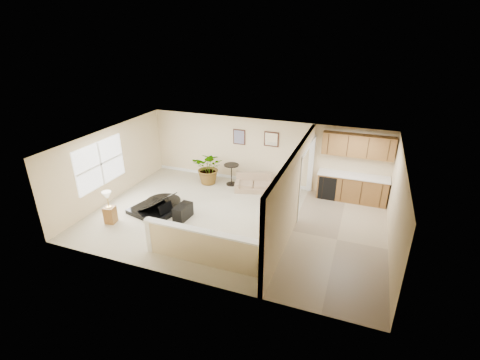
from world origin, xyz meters
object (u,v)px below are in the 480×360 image
at_px(piano, 154,195).
at_px(lamp_stand, 109,210).
at_px(palm_plant, 209,168).
at_px(piano_bench, 183,212).
at_px(small_plant, 294,194).
at_px(accent_table, 231,172).
at_px(loveseat, 254,182).

distance_m(piano, lamp_stand, 1.44).
xyz_separation_m(piano, palm_plant, (0.75, 2.59, 0.08)).
bearing_deg(palm_plant, piano_bench, -82.47).
relative_size(palm_plant, small_plant, 2.70).
height_order(piano, palm_plant, piano).
bearing_deg(palm_plant, small_plant, -4.03).
bearing_deg(accent_table, small_plant, -9.32).
bearing_deg(loveseat, piano, -148.29).
relative_size(accent_table, palm_plant, 0.63).
height_order(piano_bench, loveseat, loveseat).
bearing_deg(lamp_stand, piano_bench, 26.76).
xyz_separation_m(piano, accent_table, (1.58, 2.76, -0.03)).
xyz_separation_m(accent_table, lamp_stand, (-2.44, -3.91, -0.08)).
height_order(piano, accent_table, piano).
bearing_deg(accent_table, lamp_stand, -121.94).
bearing_deg(piano_bench, piano, 172.06).
bearing_deg(lamp_stand, small_plant, 35.24).
relative_size(piano, accent_table, 2.29).
distance_m(loveseat, accent_table, 0.98).
bearing_deg(piano_bench, loveseat, 63.16).
xyz_separation_m(piano_bench, palm_plant, (-0.36, 2.74, 0.41)).
height_order(palm_plant, small_plant, palm_plant).
xyz_separation_m(piano_bench, lamp_stand, (-1.97, -0.99, 0.21)).
bearing_deg(loveseat, accent_table, 157.77).
distance_m(small_plant, lamp_stand, 6.07).
relative_size(small_plant, lamp_stand, 0.46).
distance_m(accent_table, palm_plant, 0.86).
relative_size(accent_table, lamp_stand, 0.78).
relative_size(piano_bench, small_plant, 1.44).
bearing_deg(small_plant, piano_bench, -139.98).
bearing_deg(palm_plant, loveseat, 1.62).
bearing_deg(small_plant, piano, -150.13).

